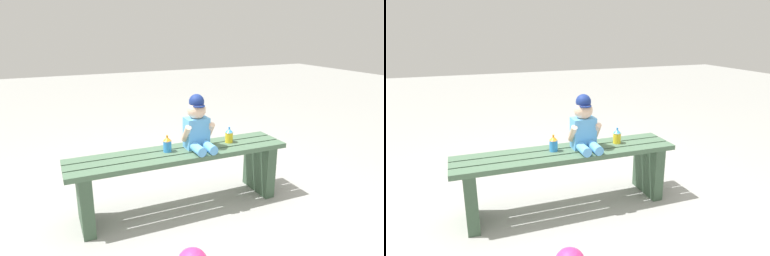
{
  "view_description": "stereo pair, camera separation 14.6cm",
  "coord_description": "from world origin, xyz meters",
  "views": [
    {
      "loc": [
        -0.85,
        -2.14,
        1.31
      ],
      "look_at": [
        0.07,
        -0.05,
        0.63
      ],
      "focal_mm": 31.61,
      "sensor_mm": 36.0,
      "label": 1
    },
    {
      "loc": [
        -0.71,
        -2.19,
        1.31
      ],
      "look_at": [
        0.07,
        -0.05,
        0.63
      ],
      "focal_mm": 31.61,
      "sensor_mm": 36.0,
      "label": 2
    }
  ],
  "objects": [
    {
      "name": "sippy_cup_left",
      "position": [
        -0.09,
        0.03,
        0.51
      ],
      "size": [
        0.06,
        0.06,
        0.12
      ],
      "color": "#338CE5",
      "rests_on": "park_bench"
    },
    {
      "name": "child_figure",
      "position": [
        0.14,
        0.01,
        0.63
      ],
      "size": [
        0.23,
        0.27,
        0.4
      ],
      "color": "#59A5E5",
      "rests_on": "park_bench"
    },
    {
      "name": "sippy_cup_right",
      "position": [
        0.42,
        0.03,
        0.51
      ],
      "size": [
        0.06,
        0.06,
        0.12
      ],
      "color": "yellow",
      "rests_on": "park_bench"
    },
    {
      "name": "park_bench",
      "position": [
        0.0,
        0.0,
        0.31
      ],
      "size": [
        1.63,
        0.34,
        0.45
      ],
      "color": "#47664C",
      "rests_on": "ground_plane"
    },
    {
      "name": "ground_plane",
      "position": [
        0.0,
        0.0,
        0.0
      ],
      "size": [
        16.0,
        16.0,
        0.0
      ],
      "primitive_type": "plane",
      "color": "#999993"
    }
  ]
}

